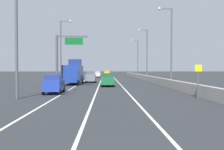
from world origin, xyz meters
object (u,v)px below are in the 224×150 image
(speed_advisory_sign, at_px, (198,79))
(lamp_post_left_near, at_px, (19,23))
(car_gray_4, at_px, (91,77))
(lamp_post_right_second, at_px, (170,42))
(box_truck, at_px, (74,73))
(lamp_post_left_mid, at_px, (62,47))
(car_yellow_1, at_px, (107,73))
(car_blue_3, at_px, (54,84))
(overhead_sign_gantry, at_px, (62,54))
(car_green_2, at_px, (107,80))
(car_silver_0, at_px, (98,74))
(lamp_post_right_third, at_px, (146,51))
(lamp_post_right_fourth, at_px, (137,56))

(speed_advisory_sign, xyz_separation_m, lamp_post_left_near, (-15.63, 0.16, 4.81))
(lamp_post_left_near, bearing_deg, car_gray_4, 79.88)
(lamp_post_right_second, xyz_separation_m, box_truck, (-14.93, 6.50, -4.62))
(box_truck, bearing_deg, lamp_post_right_second, -23.53)
(lamp_post_left_mid, height_order, car_gray_4, lamp_post_left_mid)
(car_yellow_1, bearing_deg, lamp_post_right_second, -79.68)
(car_yellow_1, distance_m, car_blue_3, 59.80)
(lamp_post_left_near, relative_size, lamp_post_left_mid, 1.00)
(speed_advisory_sign, bearing_deg, overhead_sign_gantry, 134.35)
(car_yellow_1, xyz_separation_m, car_gray_4, (-3.26, -38.44, 0.05))
(overhead_sign_gantry, relative_size, car_blue_3, 1.67)
(car_green_2, bearing_deg, speed_advisory_sign, -63.29)
(car_silver_0, relative_size, car_yellow_1, 1.08)
(speed_advisory_sign, bearing_deg, car_yellow_1, 96.82)
(car_yellow_1, bearing_deg, box_truck, -97.80)
(car_gray_4, bearing_deg, lamp_post_left_near, -100.12)
(car_gray_4, xyz_separation_m, box_truck, (-2.64, -4.63, 0.90))
(lamp_post_right_third, xyz_separation_m, lamp_post_left_mid, (-17.34, -10.72, 0.00))
(lamp_post_left_mid, height_order, box_truck, lamp_post_left_mid)
(speed_advisory_sign, relative_size, lamp_post_left_mid, 0.26)
(lamp_post_right_fourth, bearing_deg, car_gray_4, -112.36)
(lamp_post_right_second, distance_m, car_silver_0, 41.51)
(lamp_post_right_third, xyz_separation_m, car_gray_4, (-12.09, -9.77, -5.52))
(lamp_post_left_mid, xyz_separation_m, car_gray_4, (5.25, 0.95, -5.52))
(lamp_post_right_fourth, bearing_deg, car_silver_0, -168.77)
(car_yellow_1, relative_size, box_truck, 0.43)
(car_yellow_1, height_order, car_green_2, car_yellow_1)
(lamp_post_right_second, relative_size, car_blue_3, 2.58)
(lamp_post_right_second, bearing_deg, car_gray_4, 137.82)
(car_yellow_1, bearing_deg, lamp_post_right_third, -72.88)
(car_green_2, bearing_deg, car_silver_0, 93.88)
(lamp_post_right_second, bearing_deg, lamp_post_right_third, 90.54)
(overhead_sign_gantry, height_order, box_truck, overhead_sign_gantry)
(car_silver_0, bearing_deg, car_yellow_1, 74.62)
(box_truck, bearing_deg, car_silver_0, 84.62)
(lamp_post_left_near, bearing_deg, overhead_sign_gantry, 85.37)
(lamp_post_right_third, height_order, car_blue_3, lamp_post_right_third)
(overhead_sign_gantry, distance_m, car_silver_0, 40.04)
(speed_advisory_sign, distance_m, lamp_post_right_fourth, 57.08)
(car_silver_0, height_order, car_yellow_1, car_yellow_1)
(overhead_sign_gantry, xyz_separation_m, box_truck, (0.82, 6.78, -2.77))
(speed_advisory_sign, relative_size, lamp_post_right_fourth, 0.26)
(overhead_sign_gantry, xyz_separation_m, car_gray_4, (3.46, 11.41, -3.67))
(car_green_2, relative_size, car_gray_4, 1.09)
(speed_advisory_sign, bearing_deg, box_truck, 122.29)
(lamp_post_right_second, xyz_separation_m, car_yellow_1, (-9.03, 49.57, -5.57))
(car_green_2, xyz_separation_m, box_truck, (-5.72, 5.86, 0.98))
(lamp_post_right_fourth, relative_size, car_silver_0, 2.59)
(car_gray_4, bearing_deg, car_silver_0, 89.07)
(lamp_post_right_third, bearing_deg, lamp_post_right_second, -89.46)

